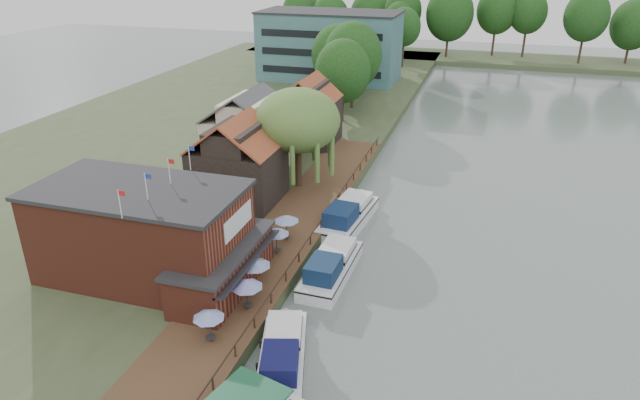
% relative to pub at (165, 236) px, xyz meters
% --- Properties ---
extents(ground, '(260.00, 260.00, 0.00)m').
position_rel_pub_xyz_m(ground, '(14.00, 1.00, -4.65)').
color(ground, '#525F5B').
rests_on(ground, ground).
extents(land_bank, '(50.00, 140.00, 1.00)m').
position_rel_pub_xyz_m(land_bank, '(-16.00, 36.00, -4.15)').
color(land_bank, '#384728').
rests_on(land_bank, ground).
extents(quay_deck, '(6.00, 50.00, 0.10)m').
position_rel_pub_xyz_m(quay_deck, '(6.00, 11.00, -3.60)').
color(quay_deck, '#47301E').
rests_on(quay_deck, land_bank).
extents(quay_rail, '(0.20, 49.00, 1.00)m').
position_rel_pub_xyz_m(quay_rail, '(8.70, 11.50, -3.15)').
color(quay_rail, black).
rests_on(quay_rail, land_bank).
extents(pub, '(20.00, 11.00, 7.30)m').
position_rel_pub_xyz_m(pub, '(0.00, 0.00, 0.00)').
color(pub, maroon).
rests_on(pub, land_bank).
extents(hotel_block, '(25.40, 12.40, 12.30)m').
position_rel_pub_xyz_m(hotel_block, '(-8.00, 71.00, 2.50)').
color(hotel_block, '#38666B').
rests_on(hotel_block, land_bank).
extents(cottage_a, '(8.60, 7.60, 8.50)m').
position_rel_pub_xyz_m(cottage_a, '(-1.00, 15.00, 0.60)').
color(cottage_a, black).
rests_on(cottage_a, land_bank).
extents(cottage_b, '(9.60, 8.60, 8.50)m').
position_rel_pub_xyz_m(cottage_b, '(-4.00, 25.00, 0.60)').
color(cottage_b, beige).
rests_on(cottage_b, land_bank).
extents(cottage_c, '(7.60, 7.60, 8.50)m').
position_rel_pub_xyz_m(cottage_c, '(0.00, 34.00, 0.60)').
color(cottage_c, black).
rests_on(cottage_c, land_bank).
extents(willow, '(8.60, 8.60, 10.43)m').
position_rel_pub_xyz_m(willow, '(3.50, 20.00, 1.56)').
color(willow, '#476B2D').
rests_on(willow, land_bank).
extents(umbrella_0, '(2.05, 2.05, 2.38)m').
position_rel_pub_xyz_m(umbrella_0, '(6.58, -6.13, -2.36)').
color(umbrella_0, navy).
rests_on(umbrella_0, quay_deck).
extents(umbrella_1, '(2.27, 2.27, 2.38)m').
position_rel_pub_xyz_m(umbrella_1, '(7.42, -2.17, -2.36)').
color(umbrella_1, navy).
rests_on(umbrella_1, quay_deck).
extents(umbrella_2, '(2.45, 2.45, 2.38)m').
position_rel_pub_xyz_m(umbrella_2, '(6.80, 0.60, -2.36)').
color(umbrella_2, navy).
rests_on(umbrella_2, quay_deck).
extents(umbrella_3, '(2.14, 2.14, 2.38)m').
position_rel_pub_xyz_m(umbrella_3, '(6.54, 5.71, -2.36)').
color(umbrella_3, navy).
rests_on(umbrella_3, quay_deck).
extents(umbrella_4, '(2.18, 2.18, 2.38)m').
position_rel_pub_xyz_m(umbrella_4, '(6.49, 8.20, -2.36)').
color(umbrella_4, navy).
rests_on(umbrella_4, quay_deck).
extents(cruiser_0, '(5.77, 10.24, 2.36)m').
position_rel_pub_xyz_m(cruiser_0, '(11.29, -5.65, -3.47)').
color(cruiser_0, silver).
rests_on(cruiser_0, ground).
extents(cruiser_1, '(3.57, 10.33, 2.50)m').
position_rel_pub_xyz_m(cruiser_1, '(11.28, 5.34, -3.40)').
color(cruiser_1, silver).
rests_on(cruiser_1, ground).
extents(cruiser_2, '(4.49, 11.08, 2.65)m').
position_rel_pub_xyz_m(cruiser_2, '(10.29, 14.69, -3.32)').
color(cruiser_2, silver).
rests_on(cruiser_2, ground).
extents(bank_tree_0, '(7.78, 7.78, 11.57)m').
position_rel_pub_xyz_m(bank_tree_0, '(1.47, 44.88, 2.13)').
color(bank_tree_0, '#143811').
rests_on(bank_tree_0, land_bank).
extents(bank_tree_1, '(8.78, 8.78, 13.02)m').
position_rel_pub_xyz_m(bank_tree_1, '(1.02, 52.25, 2.86)').
color(bank_tree_1, '#143811').
rests_on(bank_tree_1, land_bank).
extents(bank_tree_2, '(8.73, 8.73, 11.57)m').
position_rel_pub_xyz_m(bank_tree_2, '(-3.41, 59.93, 2.14)').
color(bank_tree_2, '#143811').
rests_on(bank_tree_2, land_bank).
extents(bank_tree_3, '(8.03, 8.03, 12.05)m').
position_rel_pub_xyz_m(bank_tree_3, '(-1.70, 78.20, 2.37)').
color(bank_tree_3, '#143811').
rests_on(bank_tree_3, land_bank).
extents(bank_tree_4, '(6.71, 6.71, 11.87)m').
position_rel_pub_xyz_m(bank_tree_4, '(3.16, 86.03, 2.28)').
color(bank_tree_4, '#143811').
rests_on(bank_tree_4, land_bank).
extents(bank_tree_5, '(6.39, 6.39, 11.92)m').
position_rel_pub_xyz_m(bank_tree_5, '(0.20, 96.88, 2.31)').
color(bank_tree_5, '#143811').
rests_on(bank_tree_5, land_bank).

